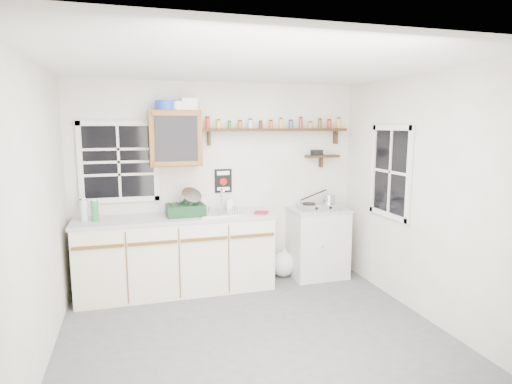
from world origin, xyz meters
The scene contains 18 objects.
room centered at (0.00, 0.00, 1.25)m, with size 3.64×3.24×2.54m.
main_cabinet centered at (-0.58, 1.30, 0.46)m, with size 2.31×0.63×0.92m.
right_cabinet centered at (1.25, 1.32, 0.46)m, with size 0.73×0.57×0.91m.
sink centered at (-0.05, 1.30, 0.93)m, with size 0.52×0.44×0.29m.
upper_cabinet centered at (-0.55, 1.44, 1.82)m, with size 0.60×0.32×0.65m.
upper_cabinet_clutter centered at (-0.54, 1.44, 2.21)m, with size 0.48×0.24×0.14m.
spice_shelf centered at (0.73, 1.51, 1.93)m, with size 1.91×0.18×0.35m.
secondary_shelf centered at (1.36, 1.52, 1.58)m, with size 0.45×0.16×0.24m.
warning_sign centered at (0.05, 1.59, 1.28)m, with size 0.22×0.02×0.30m.
window_back centered at (-1.20, 1.59, 1.55)m, with size 0.93×0.03×0.98m.
window_right centered at (1.79, 0.55, 1.45)m, with size 0.03×0.78×1.08m.
water_bottles centered at (-1.53, 1.31, 1.04)m, with size 0.20×0.13×0.26m.
dish_rack centered at (-0.45, 1.31, 1.03)m, with size 0.45×0.35×0.33m.
soap_bottle centered at (0.12, 1.51, 1.02)m, with size 0.09×0.09×0.19m, color silver.
rag centered at (0.42, 1.16, 0.93)m, with size 0.16×0.14×0.02m, color maroon.
hotplate centered at (1.25, 1.31, 0.95)m, with size 0.55×0.30×0.08m.
saucepan centered at (1.38, 1.31, 1.03)m, with size 0.41×0.28×0.19m.
trash_bag centered at (0.80, 1.40, 0.18)m, with size 0.36×0.33×0.42m.
Camera 1 is at (-1.05, -3.68, 1.98)m, focal length 30.00 mm.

